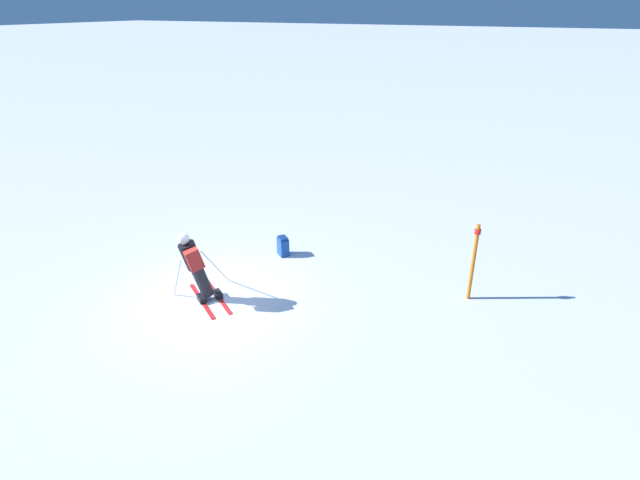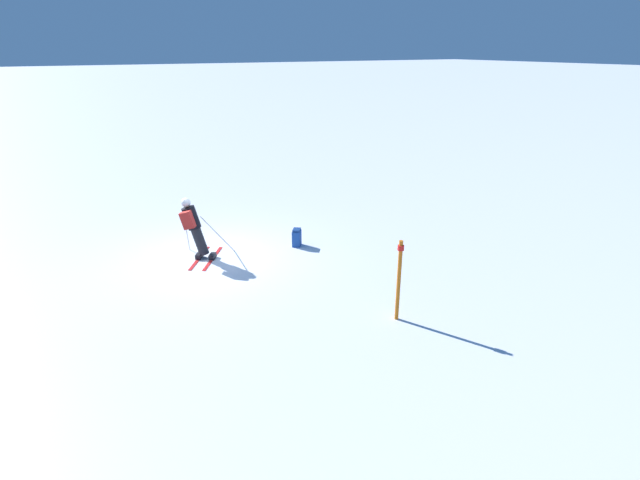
{
  "view_description": "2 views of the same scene",
  "coord_description": "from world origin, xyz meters",
  "views": [
    {
      "loc": [
        7.25,
        6.17,
        5.74
      ],
      "look_at": [
        -1.03,
        2.08,
        1.36
      ],
      "focal_mm": 28.0,
      "sensor_mm": 36.0,
      "label": 1
    },
    {
      "loc": [
        3.36,
        12.04,
        5.25
      ],
      "look_at": [
        -1.35,
        3.58,
        1.47
      ],
      "focal_mm": 28.0,
      "sensor_mm": 36.0,
      "label": 2
    }
  ],
  "objects": [
    {
      "name": "spare_backpack",
      "position": [
        -2.4,
        0.36,
        0.24
      ],
      "size": [
        0.36,
        0.37,
        0.5
      ],
      "rotation": [
        0.0,
        0.0,
        0.92
      ],
      "color": "#194293",
      "rests_on": "ground"
    },
    {
      "name": "trail_marker",
      "position": [
        -2.38,
        4.97,
        0.96
      ],
      "size": [
        0.13,
        0.13,
        1.73
      ],
      "color": "orange",
      "rests_on": "ground"
    },
    {
      "name": "skier",
      "position": [
        0.32,
        -0.11,
        0.92
      ],
      "size": [
        1.47,
        1.6,
        1.69
      ],
      "rotation": [
        0.0,
        0.0,
        -0.6
      ],
      "color": "red",
      "rests_on": "ground"
    },
    {
      "name": "ground_plane",
      "position": [
        0.0,
        0.0,
        0.0
      ],
      "size": [
        300.0,
        300.0,
        0.0
      ],
      "primitive_type": "plane",
      "color": "white"
    }
  ]
}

